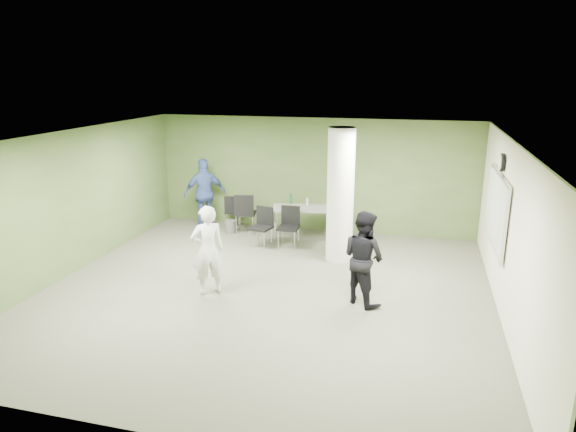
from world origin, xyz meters
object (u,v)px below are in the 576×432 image
(folding_table, at_px, (307,209))
(man_black, at_px, (363,258))
(man_blue, at_px, (205,194))
(woman_white, at_px, (208,250))
(chair_back_left, at_px, (233,209))

(folding_table, xyz_separation_m, man_black, (1.71, -3.21, 0.10))
(man_black, height_order, man_blue, man_blue)
(folding_table, bearing_deg, woman_white, -116.96)
(folding_table, distance_m, chair_back_left, 2.05)
(woman_white, height_order, man_blue, man_blue)
(woman_white, distance_m, man_blue, 4.08)
(woman_white, bearing_deg, chair_back_left, -111.82)
(folding_table, bearing_deg, man_blue, 164.59)
(chair_back_left, distance_m, man_black, 5.17)
(man_blue, bearing_deg, woman_white, 82.67)
(chair_back_left, distance_m, man_blue, 0.80)
(folding_table, xyz_separation_m, man_blue, (-2.67, 0.20, 0.17))
(folding_table, distance_m, man_black, 3.64)
(woman_white, bearing_deg, man_black, 150.40)
(chair_back_left, bearing_deg, folding_table, 154.24)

